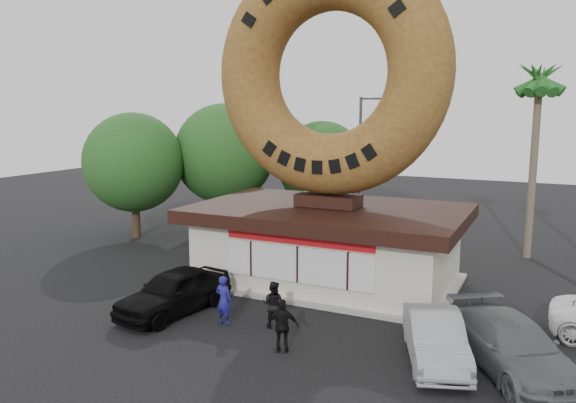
# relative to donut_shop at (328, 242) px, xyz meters

# --- Properties ---
(ground) EXTENTS (90.00, 90.00, 0.00)m
(ground) POSITION_rel_donut_shop_xyz_m (0.00, -5.98, -1.77)
(ground) COLOR black
(ground) RESTS_ON ground
(donut_shop) EXTENTS (11.20, 7.20, 3.80)m
(donut_shop) POSITION_rel_donut_shop_xyz_m (0.00, 0.00, 0.00)
(donut_shop) COLOR beige
(donut_shop) RESTS_ON ground
(giant_donut) EXTENTS (9.89, 2.52, 9.89)m
(giant_donut) POSITION_rel_donut_shop_xyz_m (0.00, 0.02, 6.98)
(giant_donut) COLOR olive
(giant_donut) RESTS_ON donut_shop
(tree_west) EXTENTS (6.00, 6.00, 7.65)m
(tree_west) POSITION_rel_donut_shop_xyz_m (-9.50, 7.02, 2.87)
(tree_west) COLOR #473321
(tree_west) RESTS_ON ground
(tree_mid) EXTENTS (5.20, 5.20, 6.63)m
(tree_mid) POSITION_rel_donut_shop_xyz_m (-4.00, 9.02, 2.25)
(tree_mid) COLOR #473321
(tree_mid) RESTS_ON ground
(tree_far) EXTENTS (5.60, 5.60, 7.14)m
(tree_far) POSITION_rel_donut_shop_xyz_m (-13.00, 3.02, 2.56)
(tree_far) COLOR #473321
(tree_far) RESTS_ON ground
(palm_near) EXTENTS (2.60, 2.60, 9.75)m
(palm_near) POSITION_rel_donut_shop_xyz_m (7.50, 8.02, 6.65)
(palm_near) COLOR #726651
(palm_near) RESTS_ON ground
(street_lamp) EXTENTS (2.11, 0.20, 8.00)m
(street_lamp) POSITION_rel_donut_shop_xyz_m (-1.86, 10.02, 2.72)
(street_lamp) COLOR #59595E
(street_lamp) RESTS_ON ground
(person_left) EXTENTS (0.66, 0.45, 1.73)m
(person_left) POSITION_rel_donut_shop_xyz_m (-1.43, -6.01, -0.90)
(person_left) COLOR navy
(person_left) RESTS_ON ground
(person_center) EXTENTS (0.83, 0.67, 1.62)m
(person_center) POSITION_rel_donut_shop_xyz_m (0.22, -5.50, -0.96)
(person_center) COLOR black
(person_center) RESTS_ON ground
(person_right) EXTENTS (1.06, 0.74, 1.68)m
(person_right) POSITION_rel_donut_shop_xyz_m (1.38, -7.12, -0.93)
(person_right) COLOR black
(person_right) RESTS_ON ground
(car_black) EXTENTS (2.58, 4.94, 1.60)m
(car_black) POSITION_rel_donut_shop_xyz_m (-3.67, -5.83, -0.97)
(car_black) COLOR black
(car_black) RESTS_ON ground
(car_silver) EXTENTS (2.87, 4.58, 1.42)m
(car_silver) POSITION_rel_donut_shop_xyz_m (5.68, -5.72, -1.05)
(car_silver) COLOR #9D9EA2
(car_silver) RESTS_ON ground
(car_grey) EXTENTS (4.59, 5.49, 1.50)m
(car_grey) POSITION_rel_donut_shop_xyz_m (7.76, -5.43, -1.01)
(car_grey) COLOR slate
(car_grey) RESTS_ON ground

